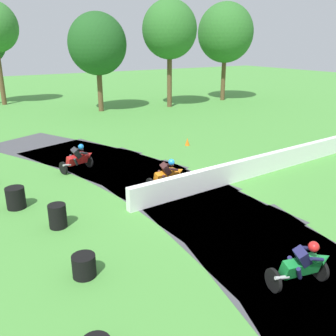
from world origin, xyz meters
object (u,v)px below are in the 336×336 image
Objects in this scene: tire_stack_far at (16,198)px; motorcycle_chase_orange at (168,174)px; motorcycle_lead_green at (304,264)px; tire_stack_mid_b at (58,216)px; traffic_cone at (187,142)px; tire_stack_mid_a at (84,266)px; motorcycle_trailing_red at (79,158)px.

motorcycle_chase_orange is at bearing -13.72° from tire_stack_far.
motorcycle_lead_green is 2.13× the size of tire_stack_mid_b.
tire_stack_far is at bearing 166.28° from motorcycle_chase_orange.
motorcycle_chase_orange is at bearing -131.63° from traffic_cone.
tire_stack_mid_a is at bearing 143.56° from motorcycle_lead_green.
motorcycle_lead_green is at bearing -56.02° from tire_stack_mid_b.
motorcycle_chase_orange is 0.98× the size of motorcycle_trailing_red.
motorcycle_lead_green is 1.01× the size of motorcycle_chase_orange.
tire_stack_mid_a is (-2.66, -8.08, -0.33)m from motorcycle_trailing_red.
motorcycle_trailing_red is at bearing 119.61° from motorcycle_chase_orange.
tire_stack_mid_b reaches higher than tire_stack_mid_a.
traffic_cone is at bearing 48.37° from motorcycle_chase_orange.
motorcycle_lead_green is 0.99× the size of motorcycle_trailing_red.
motorcycle_lead_green reaches higher than tire_stack_mid_b.
tire_stack_mid_b is (-2.46, -5.04, -0.23)m from motorcycle_trailing_red.
tire_stack_far is at bearing 97.35° from tire_stack_mid_a.
tire_stack_mid_b is (0.20, 3.04, 0.10)m from tire_stack_mid_a.
motorcycle_chase_orange is 2.10× the size of tire_stack_far.
motorcycle_trailing_red is (-2.36, 4.15, -0.00)m from motorcycle_chase_orange.
motorcycle_trailing_red reaches higher than traffic_cone.
tire_stack_mid_b reaches higher than traffic_cone.
motorcycle_chase_orange is at bearing -60.39° from motorcycle_trailing_red.
traffic_cone is at bearing 7.95° from motorcycle_trailing_red.
motorcycle_chase_orange reaches higher than tire_stack_far.
motorcycle_lead_green is at bearing -112.45° from traffic_cone.
tire_stack_far is (-5.70, 1.39, -0.24)m from motorcycle_chase_orange.
motorcycle_trailing_red is at bearing -172.05° from traffic_cone.
tire_stack_mid_a is 0.77× the size of tire_stack_far.
tire_stack_far is at bearing -140.49° from motorcycle_trailing_red.
traffic_cone is (4.54, 5.11, -0.42)m from motorcycle_chase_orange.
motorcycle_trailing_red is 2.78× the size of tire_stack_mid_a.
traffic_cone is (9.56, 9.05, -0.08)m from tire_stack_mid_a.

